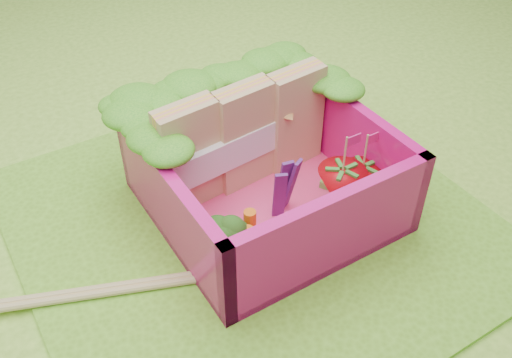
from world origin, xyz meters
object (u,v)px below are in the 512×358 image
Objects in this scene: broccoli at (231,236)px; chopsticks at (113,289)px; strawberry_right at (361,182)px; sandwich_stack at (245,136)px; strawberry_left at (340,189)px; bento_box at (266,172)px.

broccoli is 0.68m from chopsticks.
strawberry_right is at bearing -5.25° from chopsticks.
sandwich_stack is 0.58× the size of chopsticks.
strawberry_left is (0.75, 0.02, -0.04)m from broccoli.
broccoli is 0.67× the size of strawberry_right.
bento_box is at bearing 139.22° from strawberry_left.
bento_box reaches higher than strawberry_right.
strawberry_right is at bearing -29.12° from bento_box.
strawberry_right reaches higher than chopsticks.
sandwich_stack is 2.58× the size of strawberry_right.
broccoli is at bearing -178.04° from strawberry_right.
strawberry_left is at bearing -58.48° from sandwich_stack.
chopsticks is (-1.04, -0.14, -0.25)m from bento_box.
sandwich_stack is at bearing 88.91° from bento_box.
chopsticks is (-0.62, 0.17, -0.21)m from broccoli.
bento_box is 0.52m from broccoli.
sandwich_stack reaches higher than bento_box.
chopsticks is (-1.05, -0.39, -0.35)m from sandwich_stack.
strawberry_right is at bearing 1.96° from broccoli.
bento_box is at bearing -91.09° from sandwich_stack.
bento_box is 2.47× the size of strawberry_left.
broccoli reaches higher than chopsticks.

